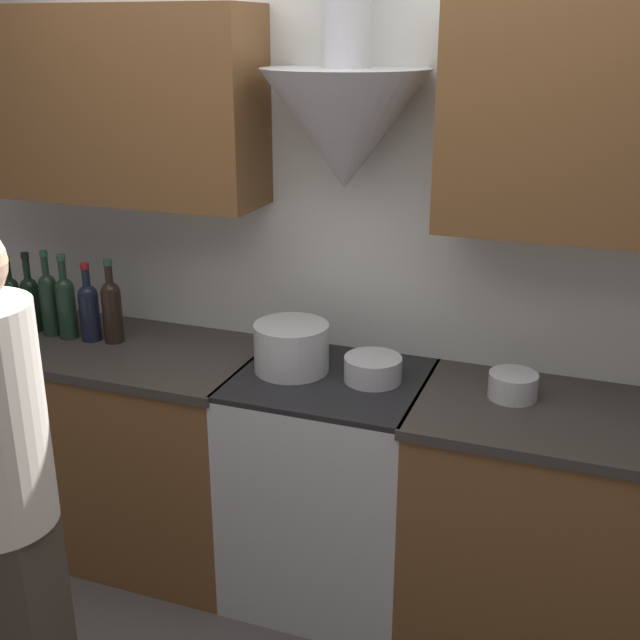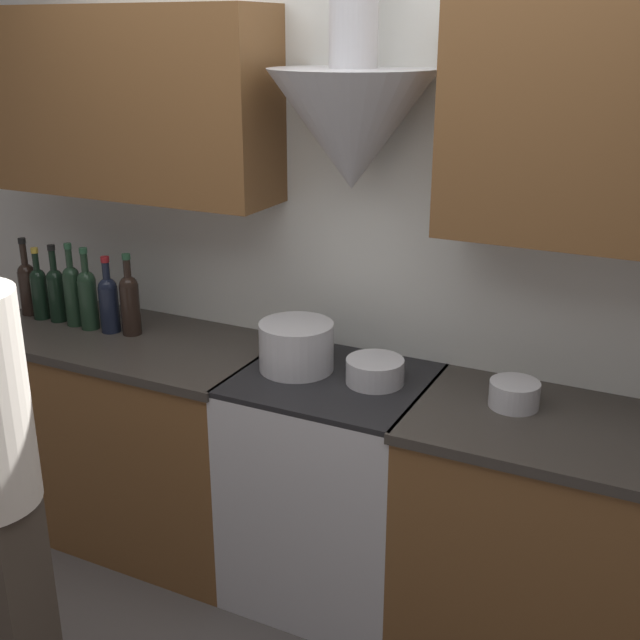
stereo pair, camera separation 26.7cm
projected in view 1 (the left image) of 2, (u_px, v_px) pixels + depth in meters
The scene contains 13 objects.
wall_back at pixel (358, 203), 2.89m from camera, with size 8.40×0.57×2.60m.
counter_left at pixel (114, 444), 3.31m from camera, with size 1.24×0.62×0.90m.
counter_right at pixel (601, 540), 2.69m from camera, with size 1.29×0.62×0.90m.
stove_range at pixel (329, 486), 3.00m from camera, with size 0.67×0.60×0.90m.
wine_bottle_1 at pixel (12, 300), 3.27m from camera, with size 0.07×0.07×0.31m.
wine_bottle_2 at pixel (31, 301), 3.25m from camera, with size 0.07×0.07×0.33m.
wine_bottle_3 at pixel (49, 301), 3.20m from camera, with size 0.07×0.07×0.35m.
wine_bottle_4 at pixel (66, 304), 3.17m from camera, with size 0.08×0.08×0.34m.
wine_bottle_5 at pixel (89, 309), 3.15m from camera, with size 0.08×0.08×0.32m.
wine_bottle_6 at pixel (112, 308), 3.13m from camera, with size 0.08×0.08×0.34m.
stock_pot at pixel (291, 347), 2.88m from camera, with size 0.27×0.27×0.18m.
mixing_bowl at pixel (373, 369), 2.81m from camera, with size 0.20×0.20×0.09m.
saucepan at pixel (513, 385), 2.68m from camera, with size 0.16×0.16×0.09m.
Camera 1 is at (0.87, -2.10, 2.06)m, focal length 45.00 mm.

